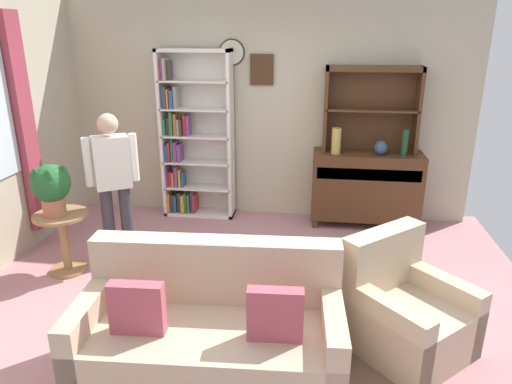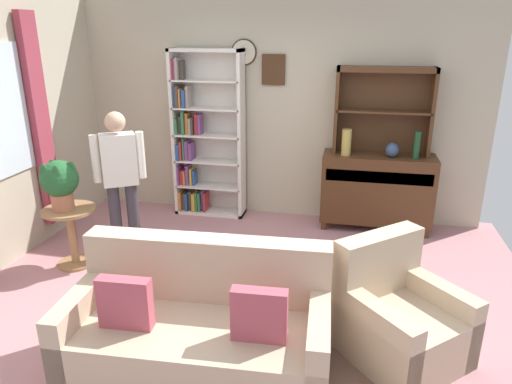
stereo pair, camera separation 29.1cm
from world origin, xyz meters
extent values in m
cube|color=#B27A7F|center=(0.00, 0.00, -0.01)|extent=(5.40, 4.60, 0.02)
cube|color=#BCB299|center=(0.00, 2.13, 1.40)|extent=(5.00, 0.06, 2.80)
cylinder|color=beige|center=(-0.44, 2.08, 2.05)|extent=(0.28, 0.03, 0.28)
torus|color=#382314|center=(-0.44, 2.08, 2.05)|extent=(0.31, 0.02, 0.31)
cube|color=#422816|center=(-0.08, 2.08, 1.85)|extent=(0.28, 0.03, 0.36)
cube|color=#9E3847|center=(-2.44, 0.84, 1.35)|extent=(0.08, 0.24, 2.30)
cube|color=brown|center=(0.20, -0.30, 0.00)|extent=(2.63, 1.88, 0.01)
cube|color=silver|center=(-1.30, 1.93, 1.05)|extent=(0.04, 0.30, 2.10)
cube|color=silver|center=(-0.44, 1.93, 1.05)|extent=(0.04, 0.30, 2.10)
cube|color=silver|center=(-0.87, 1.93, 2.08)|extent=(0.90, 0.30, 0.04)
cube|color=silver|center=(-0.87, 1.93, 0.02)|extent=(0.90, 0.30, 0.04)
cube|color=silver|center=(-0.87, 2.07, 1.05)|extent=(0.90, 0.01, 2.10)
cube|color=silver|center=(-0.87, 1.93, 0.38)|extent=(0.86, 0.30, 0.02)
cube|color=#CC7233|center=(-1.27, 1.91, 0.17)|extent=(0.04, 0.24, 0.24)
cube|color=#3F3833|center=(-1.22, 1.91, 0.16)|extent=(0.04, 0.19, 0.22)
cube|color=#284C8C|center=(-1.18, 1.91, 0.16)|extent=(0.03, 0.24, 0.22)
cube|color=#3F3833|center=(-1.13, 1.91, 0.18)|extent=(0.04, 0.17, 0.25)
cube|color=gold|center=(-1.08, 1.91, 0.17)|extent=(0.04, 0.23, 0.23)
cube|color=#337247|center=(-1.04, 1.91, 0.17)|extent=(0.02, 0.21, 0.25)
cube|color=#337247|center=(-1.00, 1.91, 0.17)|extent=(0.03, 0.22, 0.24)
cube|color=#723F7F|center=(-0.96, 1.91, 0.18)|extent=(0.03, 0.13, 0.26)
cube|color=#B22D33|center=(-0.93, 1.91, 0.17)|extent=(0.02, 0.22, 0.24)
cube|color=silver|center=(-0.87, 1.93, 0.71)|extent=(0.86, 0.30, 0.02)
cube|color=#723F7F|center=(-1.27, 1.91, 0.52)|extent=(0.02, 0.21, 0.26)
cube|color=#B22D33|center=(-1.24, 1.91, 0.48)|extent=(0.04, 0.15, 0.19)
cube|color=#CC7233|center=(-1.20, 1.91, 0.48)|extent=(0.02, 0.19, 0.19)
cube|color=#723F7F|center=(-1.16, 1.91, 0.52)|extent=(0.04, 0.17, 0.26)
cube|color=gold|center=(-1.11, 1.91, 0.50)|extent=(0.03, 0.15, 0.22)
cube|color=#284C8C|center=(-1.07, 1.91, 0.49)|extent=(0.03, 0.14, 0.20)
cube|color=silver|center=(-0.87, 1.93, 1.05)|extent=(0.86, 0.30, 0.02)
cube|color=#284C8C|center=(-1.26, 1.91, 0.83)|extent=(0.04, 0.23, 0.21)
cube|color=#B22D33|center=(-1.22, 1.91, 0.84)|extent=(0.03, 0.20, 0.24)
cube|color=#337247|center=(-1.19, 1.91, 0.86)|extent=(0.02, 0.17, 0.28)
cube|color=#723F7F|center=(-1.15, 1.91, 0.85)|extent=(0.04, 0.16, 0.25)
cube|color=#723F7F|center=(-1.10, 1.91, 0.84)|extent=(0.04, 0.19, 0.23)
cube|color=silver|center=(-0.87, 1.93, 1.39)|extent=(0.86, 0.30, 0.02)
cube|color=#337247|center=(-1.27, 1.91, 1.16)|extent=(0.03, 0.21, 0.20)
cube|color=#3F3833|center=(-1.23, 1.91, 1.17)|extent=(0.04, 0.12, 0.22)
cube|color=#337247|center=(-1.18, 1.91, 1.21)|extent=(0.03, 0.17, 0.29)
cube|color=#CC7233|center=(-1.14, 1.91, 1.19)|extent=(0.04, 0.12, 0.26)
cube|color=gray|center=(-1.09, 1.91, 1.16)|extent=(0.03, 0.16, 0.20)
cube|color=#3F3833|center=(-1.06, 1.91, 1.17)|extent=(0.02, 0.19, 0.21)
cube|color=#B22D33|center=(-1.02, 1.91, 1.19)|extent=(0.04, 0.10, 0.26)
cube|color=#723F7F|center=(-0.97, 1.91, 1.19)|extent=(0.03, 0.14, 0.25)
cube|color=silver|center=(-0.87, 1.93, 1.72)|extent=(0.86, 0.30, 0.02)
cube|color=#284C8C|center=(-1.27, 1.91, 1.52)|extent=(0.03, 0.18, 0.26)
cube|color=#3F3833|center=(-1.23, 1.91, 1.53)|extent=(0.04, 0.23, 0.27)
cube|color=#CC7233|center=(-1.20, 1.91, 1.51)|extent=(0.02, 0.22, 0.23)
cube|color=#284C8C|center=(-1.15, 1.91, 1.51)|extent=(0.04, 0.20, 0.22)
cube|color=gray|center=(-1.11, 1.91, 1.53)|extent=(0.03, 0.14, 0.26)
cube|color=#B22D33|center=(-1.27, 1.91, 1.85)|extent=(0.02, 0.18, 0.24)
cube|color=#723F7F|center=(-1.25, 1.91, 1.86)|extent=(0.03, 0.18, 0.25)
cube|color=gray|center=(-1.22, 1.91, 1.86)|extent=(0.03, 0.23, 0.26)
cube|color=#3F3833|center=(-1.17, 1.91, 1.85)|extent=(0.04, 0.10, 0.22)
cube|color=#4C2D19|center=(1.23, 1.86, 0.51)|extent=(1.30, 0.45, 0.82)
cube|color=#4C2D19|center=(0.63, 1.69, 0.05)|extent=(0.06, 0.06, 0.10)
cube|color=#4C2D19|center=(1.83, 1.69, 0.05)|extent=(0.06, 0.06, 0.10)
cube|color=#4C2D19|center=(0.63, 2.04, 0.05)|extent=(0.06, 0.06, 0.10)
cube|color=#4C2D19|center=(1.83, 2.04, 0.05)|extent=(0.06, 0.06, 0.10)
cube|color=#3D2414|center=(1.23, 1.64, 0.71)|extent=(1.20, 0.01, 0.14)
cube|color=#4C2D19|center=(0.70, 1.94, 1.42)|extent=(0.04, 0.26, 1.00)
cube|color=#4C2D19|center=(1.76, 1.94, 1.42)|extent=(0.04, 0.26, 1.00)
cube|color=#4C2D19|center=(1.23, 1.94, 1.89)|extent=(1.10, 0.26, 0.06)
cube|color=#4C2D19|center=(1.23, 1.94, 1.42)|extent=(1.06, 0.26, 0.02)
cube|color=#4C2D19|center=(1.23, 2.06, 1.42)|extent=(1.10, 0.01, 1.00)
cylinder|color=tan|center=(0.84, 1.78, 1.07)|extent=(0.11, 0.11, 0.31)
ellipsoid|color=#33476B|center=(1.36, 1.79, 1.01)|extent=(0.15, 0.15, 0.17)
cylinder|color=#194223|center=(1.62, 1.77, 1.08)|extent=(0.07, 0.07, 0.32)
cube|color=#C6AD8E|center=(-0.06, -1.04, 0.21)|extent=(1.84, 0.94, 0.42)
cube|color=#C6AD8E|center=(-0.07, -0.71, 0.66)|extent=(1.81, 0.30, 0.48)
cube|color=#C6AD8E|center=(-0.88, -1.08, 0.30)|extent=(0.19, 0.86, 0.60)
cube|color=#C6AD8E|center=(0.77, -0.99, 0.30)|extent=(0.19, 0.86, 0.60)
cube|color=#B74C5B|center=(-0.50, -1.18, 0.60)|extent=(0.36, 0.12, 0.36)
cube|color=#B74C5B|center=(0.40, -1.13, 0.60)|extent=(0.36, 0.12, 0.36)
cube|color=white|center=(-0.07, -0.71, 0.90)|extent=(0.37, 0.20, 0.00)
cube|color=#C6AD8E|center=(1.36, -0.56, 0.20)|extent=(1.08, 1.08, 0.40)
cube|color=#C6AD8E|center=(1.16, -0.34, 0.64)|extent=(0.68, 0.64, 0.48)
cube|color=#C6AD8E|center=(1.13, -0.77, 0.28)|extent=(0.63, 0.67, 0.55)
cube|color=#C6AD8E|center=(1.59, -0.36, 0.28)|extent=(0.63, 0.67, 0.55)
cylinder|color=#997047|center=(-1.82, 0.24, 0.61)|extent=(0.52, 0.52, 0.03)
cylinder|color=#997047|center=(-1.82, 0.24, 0.30)|extent=(0.08, 0.08, 0.59)
cylinder|color=#997047|center=(-1.82, 0.24, 0.01)|extent=(0.36, 0.36, 0.03)
cylinder|color=#AD6B4C|center=(-1.86, 0.21, 0.71)|extent=(0.21, 0.21, 0.17)
sphere|color=#235B2D|center=(-1.86, 0.21, 0.94)|extent=(0.36, 0.36, 0.36)
ellipsoid|color=#235B2D|center=(-1.80, 0.10, 0.98)|extent=(0.11, 0.06, 0.26)
ellipsoid|color=#235B2D|center=(-1.73, 0.25, 0.98)|extent=(0.11, 0.06, 0.26)
ellipsoid|color=#235B2D|center=(-1.94, 0.11, 0.98)|extent=(0.11, 0.06, 0.26)
ellipsoid|color=#235B2D|center=(-1.96, 0.29, 0.98)|extent=(0.11, 0.06, 0.26)
cylinder|color=#38333D|center=(-1.45, 0.48, 0.41)|extent=(0.17, 0.17, 0.82)
cylinder|color=#38333D|center=(-1.30, 0.57, 0.41)|extent=(0.17, 0.17, 0.82)
cube|color=silver|center=(-1.38, 0.52, 1.08)|extent=(0.39, 0.35, 0.52)
sphere|color=tan|center=(-1.38, 0.52, 1.46)|extent=(0.28, 0.28, 0.20)
cylinder|color=silver|center=(-1.56, 0.41, 1.11)|extent=(0.11, 0.11, 0.48)
cylinder|color=silver|center=(-1.19, 0.64, 1.11)|extent=(0.11, 0.11, 0.48)
cube|color=#4C2D19|center=(0.00, -0.26, 0.40)|extent=(0.80, 0.50, 0.03)
cube|color=#4C2D19|center=(-0.37, -0.48, 0.20)|extent=(0.05, 0.05, 0.39)
cube|color=#4C2D19|center=(0.37, -0.48, 0.20)|extent=(0.05, 0.05, 0.39)
cube|color=#4C2D19|center=(-0.37, -0.04, 0.20)|extent=(0.05, 0.05, 0.39)
cube|color=#4C2D19|center=(0.37, -0.04, 0.20)|extent=(0.05, 0.05, 0.39)
cube|color=#723F7F|center=(0.12, -0.31, 0.43)|extent=(0.17, 0.10, 0.03)
cube|color=gold|center=(0.10, -0.30, 0.47)|extent=(0.16, 0.12, 0.03)
camera|label=1|loc=(0.62, -3.68, 2.32)|focal=32.81mm
camera|label=2|loc=(0.90, -3.63, 2.32)|focal=32.81mm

